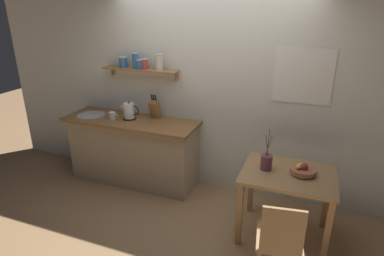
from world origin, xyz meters
name	(u,v)px	position (x,y,z in m)	size (l,w,h in m)	color
ground_plane	(192,207)	(0.00, 0.00, 0.00)	(14.00, 14.00, 0.00)	#A87F56
back_wall	(226,91)	(0.20, 0.65, 1.35)	(6.80, 0.11, 2.70)	silver
kitchen_counter	(133,150)	(-1.00, 0.32, 0.47)	(1.83, 0.63, 0.93)	tan
wall_shelf	(140,65)	(-0.91, 0.49, 1.62)	(1.06, 0.20, 0.34)	#9E6B3D
dining_table	(287,184)	(1.10, -0.13, 0.63)	(0.93, 0.73, 0.76)	tan
dining_chair_near	(280,240)	(1.12, -0.86, 0.50)	(0.45, 0.48, 0.89)	tan
fruit_bowl	(303,170)	(1.23, -0.10, 0.80)	(0.26, 0.26, 0.13)	#BC704C
twig_vase	(266,162)	(0.87, -0.12, 0.84)	(0.12, 0.12, 0.45)	brown
electric_kettle	(129,111)	(-1.02, 0.32, 1.04)	(0.26, 0.17, 0.24)	black
knife_block	(154,109)	(-0.72, 0.48, 1.06)	(0.10, 0.17, 0.33)	#9E6B3D
coffee_mug_by_sink	(112,116)	(-1.23, 0.23, 0.98)	(0.13, 0.09, 0.10)	white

